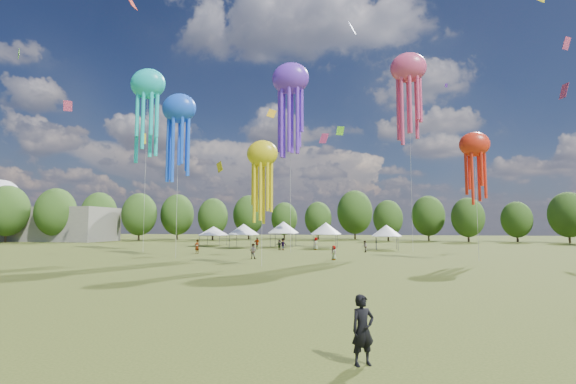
# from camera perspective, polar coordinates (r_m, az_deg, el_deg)

# --- Properties ---
(ground) EXTENTS (300.00, 300.00, 0.00)m
(ground) POSITION_cam_1_polar(r_m,az_deg,el_deg) (14.71, -23.72, -18.98)
(ground) COLOR #384416
(ground) RESTS_ON ground
(observer_main) EXTENTS (0.80, 0.73, 1.84)m
(observer_main) POSITION_cam_1_polar(r_m,az_deg,el_deg) (11.45, 10.63, -18.76)
(observer_main) COLOR black
(observer_main) RESTS_ON ground
(spectator_near) EXTENTS (0.91, 0.76, 1.70)m
(spectator_near) POSITION_cam_1_polar(r_m,az_deg,el_deg) (44.99, -5.03, -8.43)
(spectator_near) COLOR gray
(spectator_near) RESTS_ON ground
(spectators_far) EXTENTS (22.41, 18.36, 1.91)m
(spectators_far) POSITION_cam_1_polar(r_m,az_deg,el_deg) (58.57, 0.29, -7.59)
(spectators_far) COLOR gray
(spectators_far) RESTS_ON ground
(festival_tents) EXTENTS (35.99, 12.09, 4.43)m
(festival_tents) POSITION_cam_1_polar(r_m,az_deg,el_deg) (68.01, -0.88, -5.33)
(festival_tents) COLOR #47474C
(festival_tents) RESTS_ON ground
(show_kites) EXTENTS (45.81, 26.95, 29.22)m
(show_kites) POSITION_cam_1_polar(r_m,az_deg,el_deg) (55.83, -0.73, 12.59)
(show_kites) COLOR blue
(show_kites) RESTS_ON ground
(small_kites) EXTENTS (72.61, 58.43, 39.35)m
(small_kites) POSITION_cam_1_polar(r_m,az_deg,el_deg) (59.83, 1.67, 20.31)
(small_kites) COLOR blue
(small_kites) RESTS_ON ground
(treeline) EXTENTS (201.57, 95.24, 13.43)m
(treeline) POSITION_cam_1_polar(r_m,az_deg,el_deg) (75.28, 2.01, -2.66)
(treeline) COLOR #38281C
(treeline) RESTS_ON ground
(hangar) EXTENTS (40.00, 12.00, 8.00)m
(hangar) POSITION_cam_1_polar(r_m,az_deg,el_deg) (115.84, -32.68, -3.92)
(hangar) COLOR gray
(hangar) RESTS_ON ground
(radome) EXTENTS (9.00, 9.00, 16.00)m
(radome) POSITION_cam_1_polar(r_m,az_deg,el_deg) (131.59, -35.79, -1.18)
(radome) COLOR white
(radome) RESTS_ON ground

